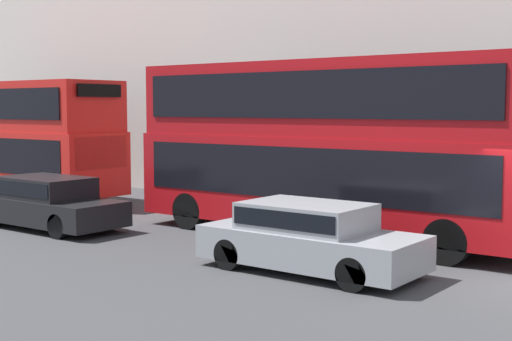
# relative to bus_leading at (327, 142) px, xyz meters

# --- Properties ---
(bus_leading) EXTENTS (2.59, 10.56, 4.46)m
(bus_leading) POSITION_rel_bus_leading_xyz_m (0.00, 0.00, 0.00)
(bus_leading) COLOR #A80F14
(bus_leading) RESTS_ON ground
(bus_second_in_queue) EXTENTS (2.59, 11.30, 4.20)m
(bus_second_in_queue) POSITION_rel_bus_leading_xyz_m (-0.00, 14.23, -0.13)
(bus_second_in_queue) COLOR red
(bus_second_in_queue) RESTS_ON ground
(car_dark_sedan) EXTENTS (1.90, 4.53, 1.40)m
(car_dark_sedan) POSITION_rel_bus_leading_xyz_m (-3.40, -1.70, -1.71)
(car_dark_sedan) COLOR gray
(car_dark_sedan) RESTS_ON ground
(car_hatchback) EXTENTS (1.85, 4.67, 1.42)m
(car_hatchback) POSITION_rel_bus_leading_xyz_m (-3.40, 6.86, -1.70)
(car_hatchback) COLOR black
(car_hatchback) RESTS_ON ground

